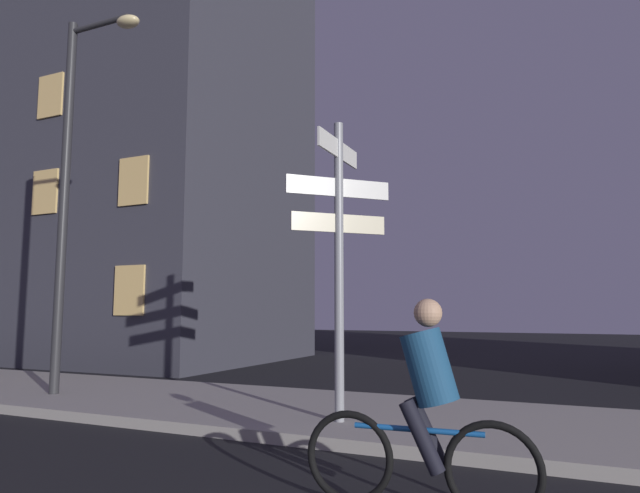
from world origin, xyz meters
TOP-DOWN VIEW (x-y plane):
  - sidewalk_kerb at (0.00, 6.64)m, footprint 40.00×3.37m
  - signpost at (-1.35, 5.83)m, footprint 1.04×1.28m
  - street_lamp at (-6.38, 6.04)m, footprint 1.59×0.28m
  - cyclist at (0.31, 3.53)m, footprint 1.82×0.34m
  - building_left_block at (-11.39, 13.17)m, footprint 9.19×7.27m

SIDE VIEW (x-z plane):
  - sidewalk_kerb at x=0.00m, z-range 0.00..0.14m
  - cyclist at x=0.31m, z-range -0.06..1.55m
  - signpost at x=-1.35m, z-range 0.51..4.35m
  - street_lamp at x=-6.38m, z-range 0.70..7.20m
  - building_left_block at x=-11.39m, z-range 0.00..19.03m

